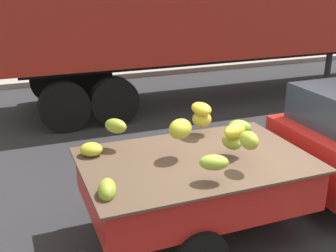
% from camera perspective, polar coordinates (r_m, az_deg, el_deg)
% --- Properties ---
extents(ground, '(220.00, 220.00, 0.00)m').
position_cam_1_polar(ground, '(6.02, 12.18, -12.96)').
color(ground, '#28282B').
extents(curb_strip, '(80.00, 0.80, 0.16)m').
position_cam_1_polar(curb_strip, '(13.91, -8.62, 6.75)').
color(curb_strip, gray).
rests_on(curb_strip, ground).
extents(pickup_truck, '(4.90, 1.82, 1.70)m').
position_cam_1_polar(pickup_truck, '(6.30, 19.87, -3.13)').
color(pickup_truck, '#B21E19').
rests_on(pickup_truck, ground).
extents(semi_trailer, '(12.00, 2.70, 3.95)m').
position_cam_1_polar(semi_trailer, '(11.49, 8.74, 16.41)').
color(semi_trailer, maroon).
rests_on(semi_trailer, ground).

